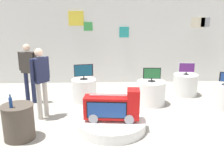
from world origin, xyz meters
The scene contains 14 objects.
ground_plane centered at (0.00, 0.00, 0.00)m, with size 30.00×30.00×0.00m, color #9E998E.
back_wall_display centered at (0.00, 4.33, 1.54)m, with size 10.40×0.13×3.07m.
main_display_pedestal centered at (-0.18, 0.25, 0.11)m, with size 1.55×1.55×0.23m, color silver.
novelty_firetruck_tv centered at (-0.15, 0.24, 0.53)m, with size 1.26×0.51×0.74m.
display_pedestal_left_rear centered at (-0.92, 2.21, 0.34)m, with size 0.73×0.73×0.68m, color silver.
tv_on_left_rear centered at (-0.93, 2.20, 0.92)m, with size 0.56×0.23×0.45m.
display_pedestal_center_rear centered at (1.04, 1.88, 0.34)m, with size 0.82×0.82×0.68m, color silver.
tv_on_center_rear centered at (1.04, 1.88, 0.89)m, with size 0.50×0.21×0.40m.
display_pedestal_far_right centered at (2.30, 2.69, 0.34)m, with size 0.77×0.77×0.68m, color silver.
tv_on_far_right centered at (2.30, 2.68, 0.89)m, with size 0.51×0.17×0.38m.
side_table_round centered at (-2.14, -0.10, 0.38)m, with size 0.67×0.67×0.75m.
bottle_on_side_table centered at (-2.21, -0.23, 0.86)m, with size 0.07×0.07×0.28m.
shopper_browsing_near_truck centered at (-1.88, 0.99, 1.04)m, with size 0.39×0.46×1.77m.
shopper_browsing_rear centered at (-2.50, 2.13, 1.02)m, with size 0.55×0.26×1.74m.
Camera 1 is at (-0.38, -5.01, 2.58)m, focal length 40.27 mm.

